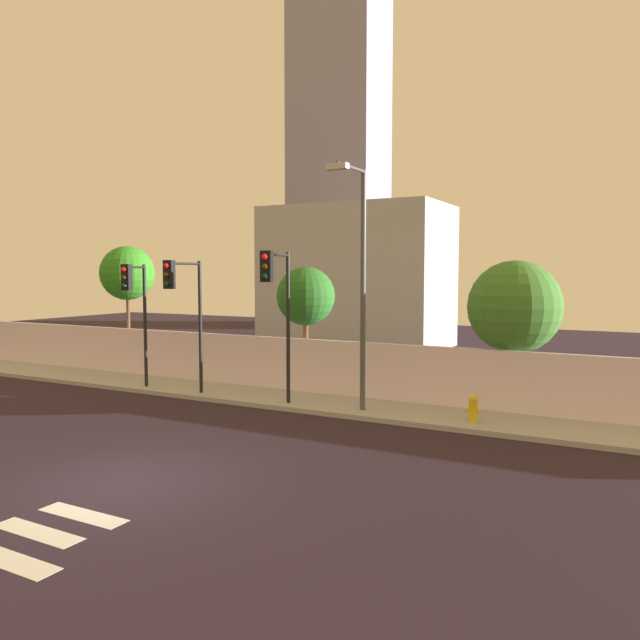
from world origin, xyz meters
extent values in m
plane|color=#271B28|center=(0.00, 0.00, 0.00)|extent=(80.00, 80.00, 0.00)
cube|color=#9F9F9F|center=(0.00, 8.20, 0.07)|extent=(36.00, 2.40, 0.15)
cube|color=silver|center=(0.00, 9.49, 1.05)|extent=(36.00, 0.18, 1.80)
cube|color=silver|center=(1.09, -3.25, 0.00)|extent=(1.81, 0.46, 0.01)
cube|color=silver|center=(0.57, -2.40, 0.00)|extent=(1.81, 0.46, 0.01)
cube|color=silver|center=(0.65, -1.55, 0.00)|extent=(1.80, 0.44, 0.01)
cylinder|color=black|center=(-6.64, 7.55, 2.32)|extent=(0.12, 0.12, 4.35)
cylinder|color=black|center=(-6.62, 7.12, 4.40)|extent=(0.12, 0.86, 0.08)
cube|color=black|center=(-6.61, 6.69, 4.05)|extent=(0.35, 0.21, 0.90)
sphere|color=red|center=(-6.60, 6.57, 4.32)|extent=(0.18, 0.18, 0.18)
sphere|color=#33260A|center=(-6.60, 6.57, 4.04)|extent=(0.18, 0.18, 0.18)
sphere|color=black|center=(-6.60, 6.57, 3.76)|extent=(0.18, 0.18, 0.18)
cylinder|color=black|center=(-0.70, 7.55, 2.49)|extent=(0.12, 0.12, 4.69)
cylinder|color=black|center=(-0.63, 6.84, 4.74)|extent=(0.23, 1.43, 0.08)
cube|color=black|center=(-0.55, 6.13, 4.39)|extent=(0.36, 0.23, 0.90)
sphere|color=red|center=(-0.54, 6.01, 4.66)|extent=(0.18, 0.18, 0.18)
sphere|color=#33260A|center=(-0.54, 6.01, 4.38)|extent=(0.18, 0.18, 0.18)
sphere|color=black|center=(-0.54, 6.01, 4.10)|extent=(0.18, 0.18, 0.18)
cylinder|color=black|center=(-4.15, 7.55, 2.37)|extent=(0.12, 0.12, 4.45)
cylinder|color=black|center=(-4.14, 6.79, 4.50)|extent=(0.11, 1.51, 0.08)
cube|color=black|center=(-4.12, 6.04, 4.15)|extent=(0.34, 0.21, 0.90)
sphere|color=red|center=(-4.12, 5.92, 4.42)|extent=(0.18, 0.18, 0.18)
sphere|color=#33260A|center=(-4.12, 5.92, 4.14)|extent=(0.18, 0.18, 0.18)
sphere|color=black|center=(-4.12, 5.92, 3.86)|extent=(0.18, 0.18, 0.18)
cylinder|color=#4C4C51|center=(1.75, 7.75, 3.65)|extent=(0.16, 0.16, 7.01)
cylinder|color=#4C4C51|center=(1.75, 6.90, 7.11)|extent=(0.11, 1.71, 0.10)
cube|color=beige|center=(1.75, 6.04, 7.01)|extent=(0.60, 0.24, 0.16)
cylinder|color=gold|center=(5.03, 7.79, 0.44)|extent=(0.24, 0.24, 0.57)
sphere|color=gold|center=(5.03, 7.79, 0.76)|extent=(0.26, 0.26, 0.26)
cylinder|color=gold|center=(4.86, 7.79, 0.47)|extent=(0.10, 0.09, 0.09)
cylinder|color=gold|center=(5.20, 7.79, 0.47)|extent=(0.10, 0.09, 0.09)
cylinder|color=brown|center=(-10.31, 10.36, 1.78)|extent=(0.15, 0.15, 3.57)
sphere|color=#31891F|center=(-10.31, 10.36, 4.19)|extent=(2.27, 2.27, 2.27)
cylinder|color=brown|center=(-1.67, 10.36, 1.40)|extent=(0.19, 0.19, 2.80)
sphere|color=#276A23|center=(-1.67, 10.36, 3.38)|extent=(2.09, 2.09, 2.09)
cylinder|color=brown|center=(5.57, 10.36, 1.20)|extent=(0.23, 0.23, 2.41)
sphere|color=#3C772B|center=(5.57, 10.36, 3.18)|extent=(2.81, 2.81, 2.81)
cube|color=#A7A7A7|center=(-5.75, 23.49, 3.97)|extent=(10.05, 6.00, 7.94)
cube|color=#8683A3|center=(-12.95, 35.49, 14.34)|extent=(6.91, 5.00, 28.67)
camera|label=1|loc=(9.24, -8.81, 4.20)|focal=34.82mm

